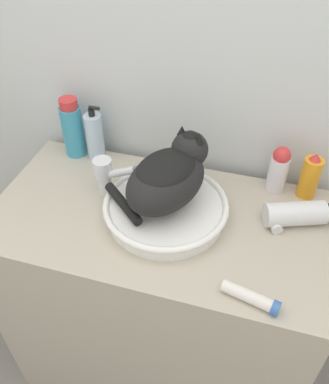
{
  "coord_description": "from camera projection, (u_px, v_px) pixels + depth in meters",
  "views": [
    {
      "loc": [
        0.27,
        -0.56,
        1.76
      ],
      "look_at": [
        0.02,
        0.27,
        1.0
      ],
      "focal_mm": 38.0,
      "sensor_mm": 36.0,
      "label": 1
    }
  ],
  "objects": [
    {
      "name": "mouthwash_bottle",
      "position": [
        73.0,
        128.0,
        1.39
      ],
      "size": [
        0.07,
        0.07,
        0.22
      ],
      "color": "teal",
      "rests_on": "vanity_counter"
    },
    {
      "name": "vanity_counter",
      "position": [
        159.0,
        301.0,
        1.52
      ],
      "size": [
        1.02,
        0.54,
        0.9
      ],
      "color": "#B2A893",
      "rests_on": "ground_plane"
    },
    {
      "name": "faucet",
      "position": [
        106.0,
        174.0,
        1.25
      ],
      "size": [
        0.16,
        0.07,
        0.15
      ],
      "rotation": [
        0.0,
        0.0,
        -0.23
      ],
      "color": "silver",
      "rests_on": "vanity_counter"
    },
    {
      "name": "spray_bottle_trigger",
      "position": [
        310.0,
        177.0,
        1.25
      ],
      "size": [
        0.06,
        0.06,
        0.16
      ],
      "color": "orange",
      "rests_on": "vanity_counter"
    },
    {
      "name": "cat",
      "position": [
        169.0,
        175.0,
        1.13
      ],
      "size": [
        0.32,
        0.32,
        0.19
      ],
      "rotation": [
        0.0,
        0.0,
        1.17
      ],
      "color": "black",
      "rests_on": "sink_basin"
    },
    {
      "name": "wall_back",
      "position": [
        187.0,
        75.0,
        1.25
      ],
      "size": [
        8.0,
        0.05,
        2.4
      ],
      "color": "silver",
      "rests_on": "ground_plane"
    },
    {
      "name": "lotion_bottle_white",
      "position": [
        279.0,
        169.0,
        1.26
      ],
      "size": [
        0.06,
        0.06,
        0.16
      ],
      "color": "silver",
      "rests_on": "vanity_counter"
    },
    {
      "name": "hair_dryer",
      "position": [
        295.0,
        214.0,
        1.18
      ],
      "size": [
        0.2,
        0.13,
        0.07
      ],
      "rotation": [
        0.0,
        0.0,
        0.36
      ],
      "color": "silver",
      "rests_on": "vanity_counter"
    },
    {
      "name": "soap_pump_bottle",
      "position": [
        95.0,
        136.0,
        1.39
      ],
      "size": [
        0.06,
        0.06,
        0.2
      ],
      "color": "silver",
      "rests_on": "vanity_counter"
    },
    {
      "name": "cream_tube",
      "position": [
        251.0,
        297.0,
        0.99
      ],
      "size": [
        0.15,
        0.07,
        0.04
      ],
      "rotation": [
        0.0,
        0.0,
        -0.23
      ],
      "color": "silver",
      "rests_on": "vanity_counter"
    },
    {
      "name": "sink_basin",
      "position": [
        166.0,
        208.0,
        1.2
      ],
      "size": [
        0.37,
        0.37,
        0.06
      ],
      "color": "white",
      "rests_on": "vanity_counter"
    }
  ]
}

